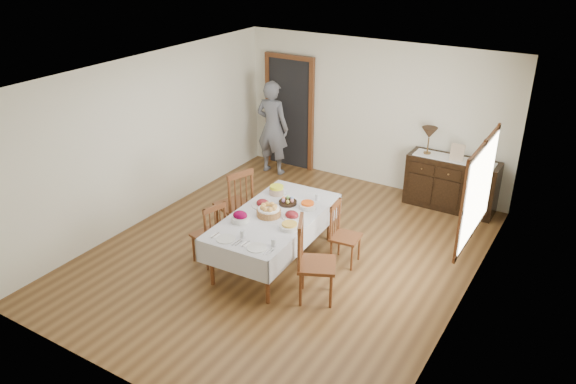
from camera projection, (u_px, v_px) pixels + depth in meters
The scene contains 26 objects.
ground at pixel (284, 254), 8.12m from camera, with size 6.00×6.00×0.00m, color brown.
room_shell at pixel (291, 137), 7.82m from camera, with size 5.02×6.02×2.65m.
dining_table at pixel (274, 221), 7.68m from camera, with size 1.17×2.16×0.73m.
chair_left_near at pixel (210, 233), 7.71m from camera, with size 0.48×0.48×0.94m.
chair_left_far at pixel (236, 203), 8.36m from camera, with size 0.59×0.59×1.12m.
chair_right_near at pixel (312, 260), 6.92m from camera, with size 0.61×0.61×1.11m.
chair_right_far at pixel (343, 233), 7.74m from camera, with size 0.41×0.41×0.90m.
sideboard at pixel (451, 183), 9.29m from camera, with size 1.47×0.53×0.88m.
person at pixel (272, 125), 10.47m from camera, with size 0.59×0.38×1.90m, color slate.
bread_basket at pixel (269, 211), 7.60m from camera, with size 0.33×0.33×0.17m.
egg_basket at pixel (288, 202), 7.94m from camera, with size 0.26×0.26×0.10m.
ham_platter_a at pixel (263, 204), 7.89m from camera, with size 0.32×0.32×0.11m.
ham_platter_b at pixel (292, 215), 7.58m from camera, with size 0.27×0.27×0.11m.
beet_bowl at pixel (240, 217), 7.45m from camera, with size 0.24×0.24×0.15m.
carrot_bowl at pixel (307, 205), 7.83m from camera, with size 0.25×0.25×0.09m.
pineapple_bowl at pixel (277, 190), 8.23m from camera, with size 0.22×0.22×0.13m.
casserole_dish at pixel (289, 226), 7.29m from camera, with size 0.27×0.27×0.08m.
butter_dish at pixel (264, 215), 7.58m from camera, with size 0.14×0.10×0.07m.
setting_left at pixel (231, 237), 7.06m from camera, with size 0.42×0.31×0.10m.
setting_right at pixel (262, 246), 6.87m from camera, with size 0.42×0.31×0.10m.
glass_far_a at pixel (284, 191), 8.23m from camera, with size 0.07×0.07×0.09m.
glass_far_b at pixel (317, 197), 8.04m from camera, with size 0.06×0.06×0.10m.
runner at pixel (454, 159), 9.08m from camera, with size 1.30×0.35×0.01m.
table_lamp at pixel (429, 134), 9.15m from camera, with size 0.26×0.26×0.46m.
picture_frame at pixel (457, 153), 8.97m from camera, with size 0.22×0.08×0.28m.
deco_bowl at pixel (484, 163), 8.84m from camera, with size 0.20×0.20×0.06m.
Camera 1 is at (3.67, -5.92, 4.27)m, focal length 35.00 mm.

